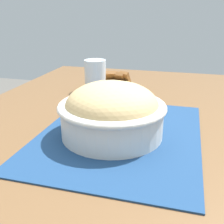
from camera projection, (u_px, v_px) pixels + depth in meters
table at (113, 160)px, 0.63m from camera, size 1.22×0.79×0.76m
placemat at (120, 134)px, 0.57m from camera, size 0.41×0.33×0.00m
bowl at (112, 111)px, 0.55m from camera, size 0.25×0.25×0.12m
fork at (128, 119)px, 0.64m from camera, size 0.03×0.13×0.00m
drinking_glass at (95, 78)px, 0.86m from camera, size 0.07×0.07×0.10m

